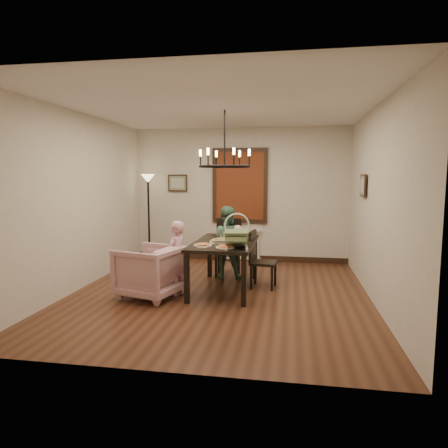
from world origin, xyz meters
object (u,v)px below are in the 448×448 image
(chair_right, at_px, (264,259))
(armchair, at_px, (150,271))
(seated_man, at_px, (226,248))
(chair_far, at_px, (228,247))
(elderly_woman, at_px, (176,264))
(floor_lamp, at_px, (149,219))
(dining_table, at_px, (225,247))
(baby_bouncer, at_px, (236,236))
(drinking_glass, at_px, (226,236))

(chair_right, distance_m, armchair, 1.82)
(armchair, xyz_separation_m, seated_man, (0.94, 1.28, 0.14))
(chair_far, distance_m, elderly_woman, 1.38)
(chair_far, relative_size, floor_lamp, 0.58)
(dining_table, height_order, armchair, dining_table)
(seated_man, bearing_deg, chair_right, 142.44)
(armchair, distance_m, floor_lamp, 2.66)
(chair_far, height_order, chair_right, chair_far)
(chair_far, height_order, seated_man, seated_man)
(dining_table, height_order, baby_bouncer, baby_bouncer)
(chair_right, relative_size, baby_bouncer, 1.76)
(seated_man, bearing_deg, floor_lamp, -35.02)
(baby_bouncer, relative_size, drinking_glass, 3.76)
(dining_table, xyz_separation_m, baby_bouncer, (0.26, -0.55, 0.26))
(armchair, height_order, floor_lamp, floor_lamp)
(elderly_woman, distance_m, drinking_glass, 0.91)
(dining_table, xyz_separation_m, elderly_woman, (-0.70, -0.34, -0.22))
(elderly_woman, xyz_separation_m, seated_man, (0.60, 1.07, 0.06))
(armchair, bearing_deg, seated_man, 159.74)
(chair_right, height_order, floor_lamp, floor_lamp)
(armchair, distance_m, elderly_woman, 0.41)
(chair_right, bearing_deg, baby_bouncer, 163.09)
(armchair, height_order, elderly_woman, elderly_woman)
(chair_right, xyz_separation_m, seated_man, (-0.70, 0.49, 0.07))
(dining_table, distance_m, armchair, 1.21)
(armchair, bearing_deg, drinking_glass, 138.03)
(baby_bouncer, relative_size, floor_lamp, 0.29)
(armchair, bearing_deg, floor_lamp, -143.61)
(chair_far, bearing_deg, armchair, -125.90)
(dining_table, bearing_deg, elderly_woman, -153.28)
(seated_man, relative_size, baby_bouncer, 2.01)
(baby_bouncer, bearing_deg, armchair, 171.54)
(armchair, bearing_deg, elderly_woman, 137.56)
(elderly_woman, bearing_deg, baby_bouncer, 94.12)
(dining_table, bearing_deg, seated_man, 98.22)
(elderly_woman, relative_size, baby_bouncer, 1.77)
(elderly_woman, distance_m, seated_man, 1.23)
(chair_far, relative_size, elderly_woman, 1.11)
(dining_table, xyz_separation_m, chair_right, (0.60, 0.24, -0.23))
(chair_far, relative_size, armchair, 1.22)
(chair_far, height_order, drinking_glass, chair_far)
(chair_right, distance_m, elderly_woman, 1.42)
(seated_man, distance_m, baby_bouncer, 1.39)
(dining_table, relative_size, baby_bouncer, 3.16)
(chair_right, height_order, baby_bouncer, baby_bouncer)
(drinking_glass, relative_size, floor_lamp, 0.08)
(armchair, relative_size, baby_bouncer, 1.61)
(elderly_woman, distance_m, floor_lamp, 2.60)
(dining_table, bearing_deg, chair_far, 96.37)
(elderly_woman, height_order, seated_man, seated_man)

